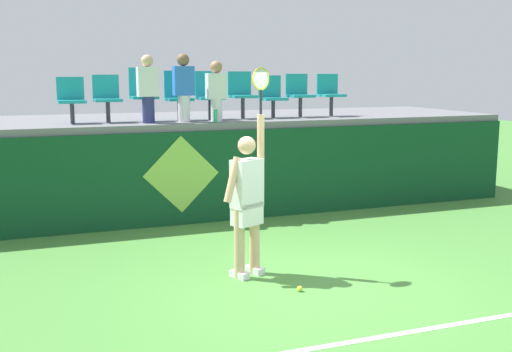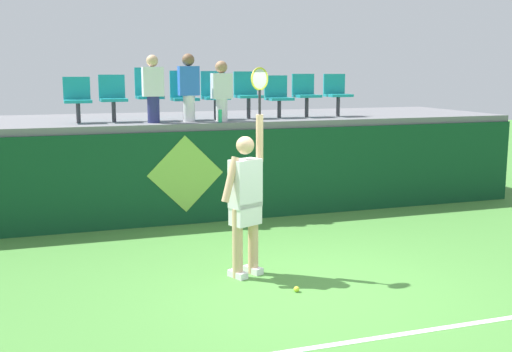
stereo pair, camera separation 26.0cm
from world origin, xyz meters
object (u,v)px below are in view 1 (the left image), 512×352
object	(u,v)px
tennis_ball	(300,289)
stadium_chair_3	(178,94)
stadium_chair_1	(107,96)
stadium_chair_7	(299,93)
stadium_chair_0	(71,98)
stadium_chair_5	(241,92)
stadium_chair_6	(272,95)
tennis_player	(247,198)
spectator_2	(216,90)
stadium_chair_2	(143,92)
stadium_chair_4	(209,93)
water_bottle	(215,116)
spectator_1	(184,86)
stadium_chair_8	(330,92)
spectator_0	(148,88)

from	to	relation	value
tennis_ball	stadium_chair_3	bearing A→B (deg)	93.97
tennis_ball	stadium_chair_1	xyz separation A→B (m)	(-1.53, 4.49, 2.07)
tennis_ball	stadium_chair_7	xyz separation A→B (m)	(2.00, 4.48, 2.08)
stadium_chair_0	stadium_chair_5	distance (m)	2.97
stadium_chair_6	tennis_player	bearing A→B (deg)	-116.05
tennis_player	spectator_2	world-z (taller)	spectator_2
stadium_chair_5	stadium_chair_7	xyz separation A→B (m)	(1.14, -0.00, -0.02)
stadium_chair_2	stadium_chair_4	distance (m)	1.17
stadium_chair_2	spectator_2	distance (m)	1.26
stadium_chair_3	stadium_chair_5	bearing A→B (deg)	-0.27
stadium_chair_5	spectator_2	distance (m)	0.77
water_bottle	stadium_chair_4	world-z (taller)	stadium_chair_4
stadium_chair_3	stadium_chair_7	xyz separation A→B (m)	(2.31, -0.01, -0.01)
stadium_chair_5	spectator_1	distance (m)	1.24
tennis_player	stadium_chair_8	distance (m)	4.92
stadium_chair_1	stadium_chair_3	xyz separation A→B (m)	(1.22, 0.01, 0.02)
tennis_ball	stadium_chair_6	size ratio (longest dim) A/B	0.09
stadium_chair_1	stadium_chair_2	world-z (taller)	stadium_chair_2
tennis_ball	spectator_1	size ratio (longest dim) A/B	0.06
stadium_chair_6	stadium_chair_8	size ratio (longest dim) A/B	0.97
water_bottle	spectator_0	distance (m)	1.20
spectator_0	spectator_1	bearing A→B (deg)	2.83
stadium_chair_5	stadium_chair_8	distance (m)	1.79
water_bottle	spectator_0	bearing A→B (deg)	164.18
stadium_chair_5	stadium_chair_8	xyz separation A→B (m)	(1.79, -0.00, -0.02)
stadium_chair_0	stadium_chair_1	world-z (taller)	stadium_chair_1
tennis_ball	stadium_chair_0	bearing A→B (deg)	115.21
stadium_chair_7	stadium_chair_8	bearing A→B (deg)	-0.07
stadium_chair_2	stadium_chair_6	world-z (taller)	stadium_chair_2
tennis_ball	stadium_chair_7	bearing A→B (deg)	65.99
stadium_chair_5	spectator_2	size ratio (longest dim) A/B	0.82
tennis_ball	stadium_chair_8	bearing A→B (deg)	59.48
stadium_chair_1	stadium_chair_3	world-z (taller)	stadium_chair_3
tennis_player	stadium_chair_0	size ratio (longest dim) A/B	3.38
stadium_chair_5	stadium_chair_7	world-z (taller)	stadium_chair_5
spectator_2	stadium_chair_6	bearing A→B (deg)	20.85
tennis_player	stadium_chair_8	xyz separation A→B (m)	(3.01, 3.72, 1.13)
stadium_chair_1	tennis_player	bearing A→B (deg)	-72.64
stadium_chair_0	stadium_chair_6	xyz separation A→B (m)	(3.56, 0.00, -0.00)
stadium_chair_8	tennis_ball	bearing A→B (deg)	-120.52
tennis_ball	stadium_chair_6	xyz separation A→B (m)	(1.45, 4.49, 2.04)
spectator_0	spectator_2	distance (m)	1.17
stadium_chair_1	spectator_0	bearing A→B (deg)	-35.17
tennis_ball	stadium_chair_5	world-z (taller)	stadium_chair_5
tennis_player	stadium_chair_7	size ratio (longest dim) A/B	3.20
stadium_chair_6	stadium_chair_8	bearing A→B (deg)	-0.18
stadium_chair_7	spectator_0	size ratio (longest dim) A/B	0.72
stadium_chair_7	spectator_0	xyz separation A→B (m)	(-2.92, -0.43, 0.13)
stadium_chair_1	stadium_chair_2	size ratio (longest dim) A/B	0.87
tennis_player	spectator_0	world-z (taller)	spectator_0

